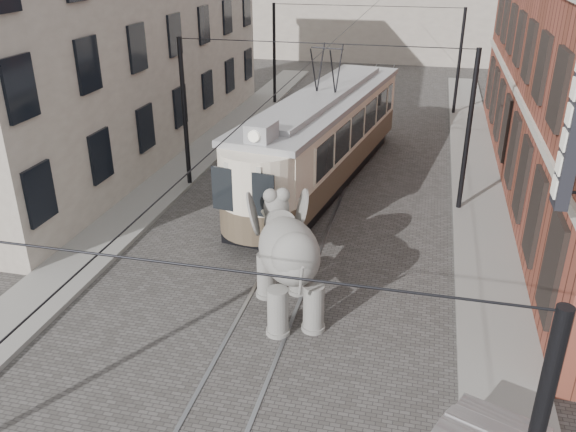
% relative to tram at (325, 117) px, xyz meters
% --- Properties ---
extents(ground, '(120.00, 120.00, 0.00)m').
position_rel_tram_xyz_m(ground, '(0.30, -7.91, -2.77)').
color(ground, '#454240').
extents(tram_rails, '(1.54, 80.00, 0.02)m').
position_rel_tram_xyz_m(tram_rails, '(0.30, -7.91, -2.76)').
color(tram_rails, slate).
rests_on(tram_rails, ground).
extents(sidewalk_right, '(2.00, 60.00, 0.15)m').
position_rel_tram_xyz_m(sidewalk_right, '(6.30, -7.91, -2.69)').
color(sidewalk_right, slate).
rests_on(sidewalk_right, ground).
extents(sidewalk_left, '(2.00, 60.00, 0.15)m').
position_rel_tram_xyz_m(sidewalk_left, '(-6.20, -7.91, -2.69)').
color(sidewalk_left, slate).
rests_on(sidewalk_left, ground).
extents(stucco_building, '(7.00, 24.00, 10.00)m').
position_rel_tram_xyz_m(stucco_building, '(-10.70, 2.09, 2.23)').
color(stucco_building, gray).
rests_on(stucco_building, ground).
extents(catenary, '(11.00, 30.20, 6.00)m').
position_rel_tram_xyz_m(catenary, '(0.10, -2.91, 0.23)').
color(catenary, black).
rests_on(catenary, ground).
extents(tram, '(4.98, 14.23, 5.54)m').
position_rel_tram_xyz_m(tram, '(0.00, 0.00, 0.00)').
color(tram, beige).
rests_on(tram, ground).
extents(elephant, '(4.37, 5.44, 2.93)m').
position_rel_tram_xyz_m(elephant, '(0.84, -9.93, -1.31)').
color(elephant, slate).
rests_on(elephant, ground).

